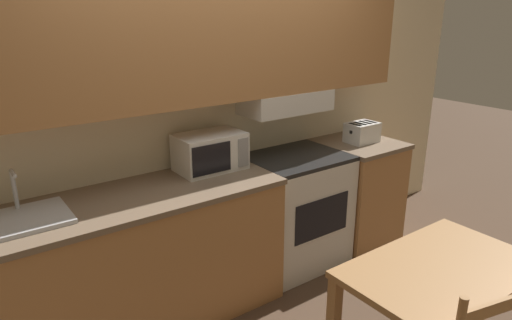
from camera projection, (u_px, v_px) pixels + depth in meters
ground_plane at (209, 268)px, 3.66m from camera, size 16.00×16.00×0.00m
wall_back at (209, 82)px, 3.14m from camera, size 5.62×0.38×2.55m
lower_counter_main at (139, 262)px, 2.89m from camera, size 1.87×0.66×0.91m
lower_counter_right_stub at (356, 191)px, 4.00m from camera, size 0.62×0.66×0.91m
stove_range at (295, 210)px, 3.63m from camera, size 0.74×0.62×0.91m
microwave at (210, 152)px, 3.15m from camera, size 0.47×0.30×0.26m
toaster at (362, 132)px, 3.82m from camera, size 0.27×0.19×0.17m
sink_basin at (23, 218)px, 2.41m from camera, size 0.46×0.38×0.26m
dining_table at (439, 288)px, 2.32m from camera, size 1.01×0.63×0.75m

